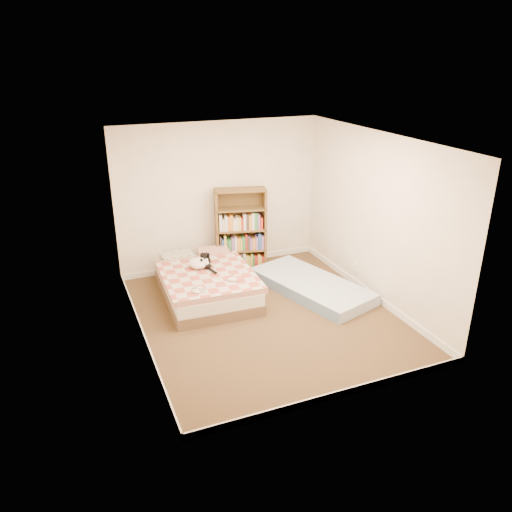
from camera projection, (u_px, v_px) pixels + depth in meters
name	position (u px, v px, depth m)	size (l,w,h in m)	color
room	(267.00, 238.00, 6.71)	(3.51, 4.01, 2.51)	#462B1E
bed	(206.00, 282.00, 7.68)	(1.41, 1.88, 0.49)	brown
bookshelf	(240.00, 239.00, 8.55)	(0.92, 0.48, 1.43)	#52381C
floor_mattress	(311.00, 286.00, 7.86)	(0.90, 2.01, 0.18)	#6A8AB2
black_cat	(205.00, 261.00, 7.73)	(0.28, 0.65, 0.15)	black
white_dog	(199.00, 263.00, 7.63)	(0.32, 0.35, 0.15)	white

